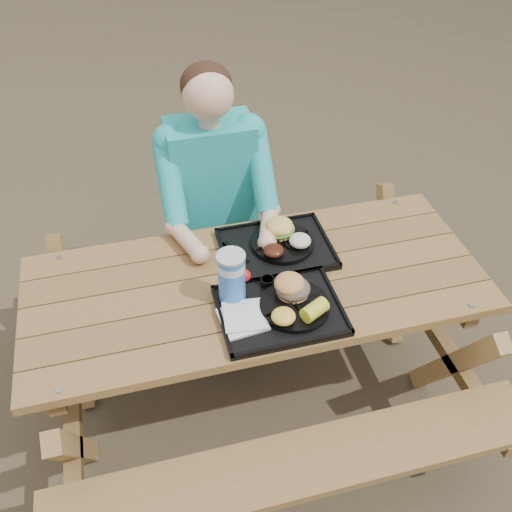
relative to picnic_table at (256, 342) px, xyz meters
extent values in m
plane|color=#999999|center=(0.00, 0.00, -0.38)|extent=(60.00, 60.00, 0.00)
cube|color=black|center=(0.04, -0.19, 0.39)|extent=(0.45, 0.35, 0.02)
cube|color=black|center=(0.12, 0.15, 0.39)|extent=(0.45, 0.35, 0.02)
cylinder|color=black|center=(0.10, -0.19, 0.41)|extent=(0.26, 0.26, 0.02)
cylinder|color=black|center=(0.15, 0.16, 0.41)|extent=(0.26, 0.26, 0.02)
cube|color=silver|center=(-0.10, -0.21, 0.40)|extent=(0.17, 0.17, 0.02)
cylinder|color=blue|center=(-0.11, -0.08, 0.50)|extent=(0.10, 0.10, 0.20)
cylinder|color=black|center=(0.03, -0.05, 0.41)|extent=(0.05, 0.05, 0.03)
cylinder|color=gold|center=(0.11, -0.07, 0.41)|extent=(0.05, 0.05, 0.03)
ellipsoid|color=yellow|center=(0.03, -0.26, 0.44)|extent=(0.09, 0.09, 0.04)
cube|color=black|center=(-0.05, 0.16, 0.40)|extent=(0.09, 0.16, 0.01)
ellipsoid|color=#45190D|center=(0.10, 0.09, 0.43)|extent=(0.08, 0.08, 0.04)
ellipsoid|color=#F1E5CC|center=(0.22, 0.12, 0.44)|extent=(0.09, 0.09, 0.05)
camera|label=1|loc=(-0.40, -1.55, 1.94)|focal=40.00mm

